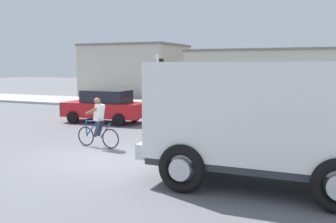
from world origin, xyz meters
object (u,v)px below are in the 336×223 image
object	(u,v)px
cyclist	(98,122)
traffic_light_pole	(158,87)
truck_foreground	(265,115)
car_white_mid	(105,106)
pedestrian_near_kerb	(232,103)
car_red_near	(192,102)

from	to	relation	value
cyclist	traffic_light_pole	world-z (taller)	traffic_light_pole
truck_foreground	traffic_light_pole	world-z (taller)	traffic_light_pole
traffic_light_pole	car_white_mid	world-z (taller)	traffic_light_pole
traffic_light_pole	car_white_mid	bearing A→B (deg)	141.08
truck_foreground	pedestrian_near_kerb	size ratio (longest dim) A/B	3.36
truck_foreground	car_red_near	distance (m)	12.32
cyclist	car_white_mid	size ratio (longest dim) A/B	0.42
traffic_light_pole	car_red_near	size ratio (longest dim) A/B	0.76
cyclist	car_red_near	bearing A→B (deg)	88.61
car_red_near	car_white_mid	xyz separation A→B (m)	(-3.19, -3.74, 0.00)
cyclist	traffic_light_pole	size ratio (longest dim) A/B	0.54
truck_foreground	cyclist	distance (m)	6.40
car_white_mid	pedestrian_near_kerb	bearing A→B (deg)	34.56
truck_foreground	cyclist	world-z (taller)	truck_foreground
traffic_light_pole	pedestrian_near_kerb	xyz separation A→B (m)	(0.73, 7.51, -1.22)
traffic_light_pole	car_red_near	distance (m)	7.77
pedestrian_near_kerb	cyclist	bearing A→B (deg)	-105.54
car_red_near	car_white_mid	world-z (taller)	same
traffic_light_pole	cyclist	bearing A→B (deg)	-143.82
traffic_light_pole	car_white_mid	size ratio (longest dim) A/B	0.78
truck_foreground	pedestrian_near_kerb	bearing A→B (deg)	108.26
cyclist	car_red_near	distance (m)	8.77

